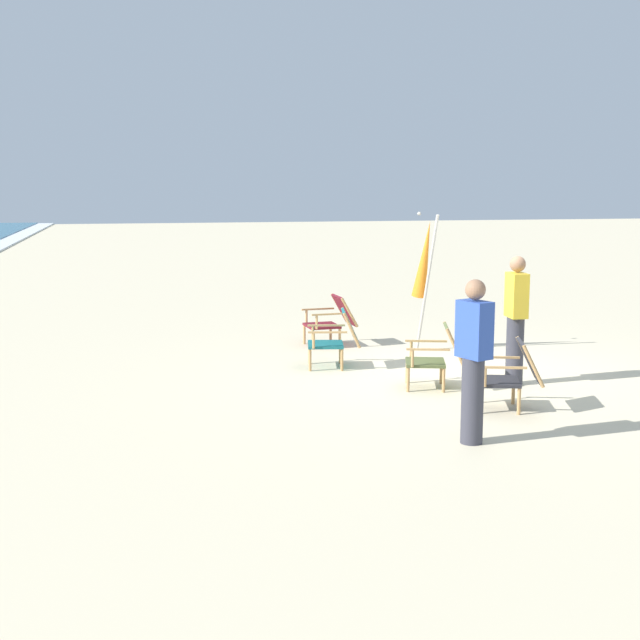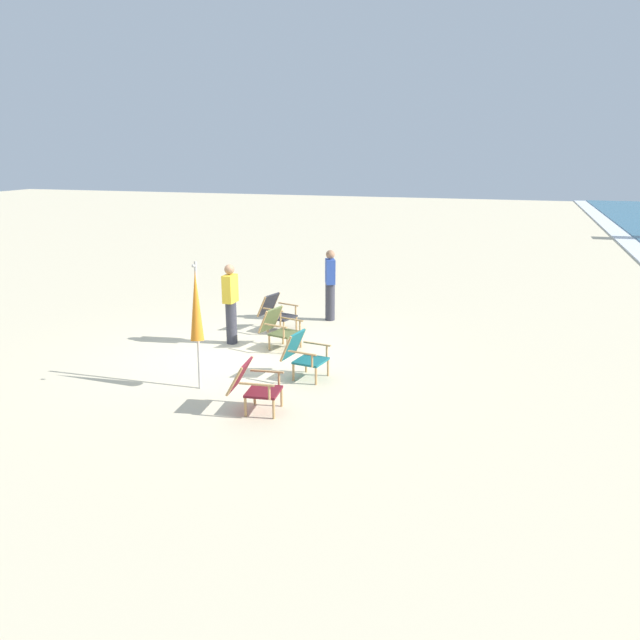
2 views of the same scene
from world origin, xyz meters
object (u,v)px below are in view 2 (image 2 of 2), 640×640
Objects in this scene: beach_chair_front_right at (276,311)px; person_by_waterline at (231,303)px; umbrella_furled_orange at (196,306)px; person_near_chairs at (330,285)px; beach_chair_front_left at (253,384)px; beach_chair_back_left at (303,353)px; beach_chair_mid_center at (278,327)px.

person_by_waterline is (1.15, -0.52, 0.41)m from beach_chair_front_right.
beach_chair_front_right is 3.58m from umbrella_furled_orange.
umbrella_furled_orange is 4.72m from person_near_chairs.
beach_chair_front_left is 1.72m from umbrella_furled_orange.
person_by_waterline is (2.29, -1.42, 0.00)m from person_near_chairs.
beach_chair_back_left is at bearing 54.68° from person_by_waterline.
umbrella_furled_orange is (2.31, -0.53, 0.94)m from beach_chair_mid_center.
beach_chair_front_right is at bearing 155.66° from person_by_waterline.
person_by_waterline reaches higher than beach_chair_mid_center.
umbrella_furled_orange reaches higher than beach_chair_mid_center.
beach_chair_back_left is 1.99m from umbrella_furled_orange.
person_by_waterline reaches higher than beach_chair_front_left.
beach_chair_front_left is (1.59, -0.26, -0.00)m from beach_chair_back_left.
beach_chair_front_right is (-2.57, -1.47, -0.00)m from beach_chair_back_left.
person_near_chairs is at bearing -176.58° from beach_chair_front_left.
beach_chair_front_right is (-1.14, -0.49, -0.00)m from beach_chair_mid_center.
person_near_chairs is at bearing 168.45° from umbrella_furled_orange.
person_near_chairs is (-5.30, -0.32, 0.42)m from beach_chair_front_left.
beach_chair_front_left is at bearing 30.01° from person_by_waterline.
beach_chair_front_left is 0.95× the size of beach_chair_front_right.
person_near_chairs is at bearing 169.87° from beach_chair_mid_center.
beach_chair_front_left is 0.50× the size of person_near_chairs.
person_near_chairs reaches higher than beach_chair_back_left.
beach_chair_mid_center is 1.09m from person_by_waterline.
umbrella_furled_orange is 1.28× the size of person_by_waterline.
beach_chair_mid_center is (-1.42, -0.98, -0.00)m from beach_chair_back_left.
beach_chair_back_left is 0.93× the size of beach_chair_front_right.
beach_chair_back_left reaches higher than beach_chair_mid_center.
person_near_chairs is (-4.60, 0.94, -0.53)m from umbrella_furled_orange.
umbrella_furled_orange is at bearing -12.95° from beach_chair_mid_center.
beach_chair_mid_center is 0.98× the size of beach_chair_front_right.
beach_chair_mid_center is 3.10m from beach_chair_front_left.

